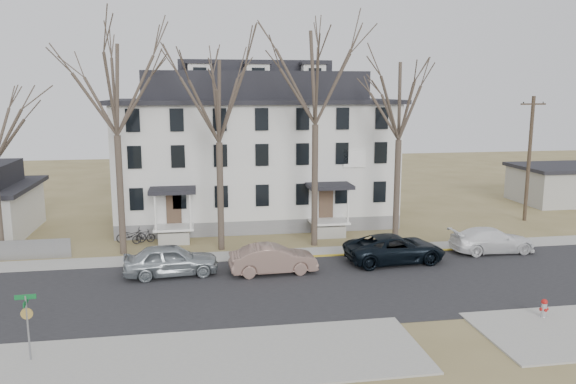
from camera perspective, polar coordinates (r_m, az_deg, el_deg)
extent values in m
plane|color=olive|center=(27.39, 4.95, -10.97)|extent=(120.00, 120.00, 0.00)
cube|color=#27272A|center=(29.20, 3.97, -9.58)|extent=(120.00, 10.00, 0.04)
cube|color=#A09F97|center=(34.78, 1.68, -6.27)|extent=(120.00, 2.00, 0.08)
cube|color=#A09F97|center=(22.12, -12.98, -16.62)|extent=(20.00, 5.00, 0.08)
cube|color=gold|center=(35.22, 10.02, -6.21)|extent=(14.00, 0.25, 0.06)
cube|color=slate|center=(43.95, -3.38, -2.09)|extent=(20.00, 10.00, 1.00)
cube|color=silver|center=(43.21, -3.44, 3.75)|extent=(20.00, 10.00, 8.00)
cube|color=black|center=(42.94, -3.50, 9.19)|extent=(20.80, 10.80, 0.30)
cube|color=black|center=(42.94, -3.52, 10.73)|extent=(16.00, 7.00, 2.00)
cube|color=black|center=(42.97, -3.54, 12.59)|extent=(11.00, 4.50, 0.80)
cube|color=white|center=(37.84, -11.51, -3.54)|extent=(2.60, 2.00, 0.16)
cube|color=white|center=(38.85, 4.17, -3.00)|extent=(2.60, 2.00, 0.16)
cube|color=white|center=(39.46, 6.78, 3.36)|extent=(1.60, 0.08, 1.20)
cube|color=#A09F97|center=(55.87, 26.25, 0.57)|extent=(8.00, 6.00, 3.00)
cube|color=black|center=(55.64, 26.39, 2.29)|extent=(8.50, 6.50, 0.30)
cylinder|color=#473B31|center=(35.37, -16.65, -0.36)|extent=(0.40, 0.40, 7.28)
cylinder|color=#473B31|center=(35.15, -6.88, -0.49)|extent=(0.40, 0.40, 6.76)
cylinder|color=#473B31|center=(35.81, 2.73, 0.61)|extent=(0.40, 0.40, 7.80)
cylinder|color=#473B31|center=(37.42, 10.99, 0.05)|extent=(0.40, 0.40, 6.76)
cylinder|color=#3D3023|center=(46.33, 23.28, 3.06)|extent=(0.28, 0.28, 9.50)
cube|color=#3D3023|center=(46.05, 23.65, 8.18)|extent=(2.00, 0.12, 0.12)
imported|color=#97A0A5|center=(31.14, -11.80, -6.84)|extent=(5.19, 2.45, 1.72)
imported|color=#806458|center=(30.89, -1.52, -6.90)|extent=(4.83, 1.88, 1.57)
imported|color=black|center=(33.38, 10.80, -5.72)|extent=(6.04, 3.13, 1.63)
imported|color=white|center=(37.00, 20.01, -4.67)|extent=(5.22, 2.16, 1.51)
imported|color=black|center=(38.27, -15.64, -4.33)|extent=(1.92, 0.68, 1.01)
imported|color=black|center=(38.01, -14.46, -4.45)|extent=(1.57, 0.92, 0.91)
cylinder|color=#B7B7BA|center=(27.72, 24.49, -11.56)|extent=(0.35, 0.35, 0.07)
cylinder|color=#B7B7BA|center=(27.59, 24.55, -10.85)|extent=(0.24, 0.24, 0.62)
sphere|color=#A51411|center=(27.46, 24.61, -10.12)|extent=(0.27, 0.27, 0.27)
cylinder|color=#A51411|center=(27.57, 24.55, -10.77)|extent=(0.38, 0.13, 0.13)
cylinder|color=#A51411|center=(27.57, 24.55, -10.77)|extent=(0.13, 0.33, 0.13)
cylinder|color=gray|center=(23.24, -24.89, -12.50)|extent=(0.07, 0.07, 2.57)
cube|color=#0C5926|center=(22.81, -25.13, -9.63)|extent=(0.74, 0.03, 0.18)
cube|color=#0C5926|center=(22.88, -25.09, -10.12)|extent=(0.03, 0.74, 0.18)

